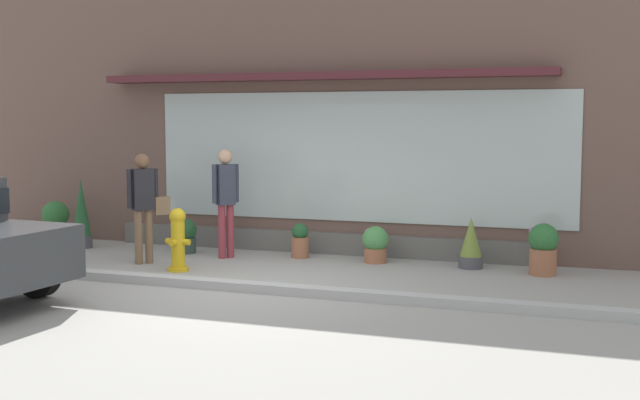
{
  "coord_description": "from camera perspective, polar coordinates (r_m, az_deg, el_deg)",
  "views": [
    {
      "loc": [
        4.53,
        -9.66,
        2.23
      ],
      "look_at": [
        0.65,
        1.2,
        1.08
      ],
      "focal_mm": 45.34,
      "sensor_mm": 36.0,
      "label": 1
    }
  ],
  "objects": [
    {
      "name": "fire_hydrant",
      "position": [
        12.11,
        -10.0,
        -2.72
      ],
      "size": [
        0.38,
        0.34,
        0.94
      ],
      "color": "gold",
      "rests_on": "ground_plane"
    },
    {
      "name": "storefront",
      "position": [
        13.61,
        0.28,
        5.77
      ],
      "size": [
        14.0,
        0.81,
        4.6
      ],
      "color": "brown",
      "rests_on": "ground_plane"
    },
    {
      "name": "potted_plant_doorstep",
      "position": [
        15.39,
        -18.16,
        -1.28
      ],
      "size": [
        0.49,
        0.49,
        0.77
      ],
      "color": "#4C4C51",
      "rests_on": "ground_plane"
    },
    {
      "name": "potted_plant_corner_tall",
      "position": [
        12.69,
        3.92,
        -3.09
      ],
      "size": [
        0.41,
        0.41,
        0.58
      ],
      "color": "#9E6042",
      "rests_on": "ground_plane"
    },
    {
      "name": "potted_plant_window_right",
      "position": [
        12.07,
        15.46,
        -3.28
      ],
      "size": [
        0.43,
        0.43,
        0.75
      ],
      "color": "#9E6042",
      "rests_on": "ground_plane"
    },
    {
      "name": "pedestrian_with_handbag",
      "position": [
        12.78,
        -12.29,
        0.03
      ],
      "size": [
        0.5,
        0.54,
        1.71
      ],
      "rotation": [
        0.0,
        0.0,
        0.88
      ],
      "color": "brown",
      "rests_on": "ground_plane"
    },
    {
      "name": "pedestrian_passerby",
      "position": [
        13.07,
        -6.68,
        0.4
      ],
      "size": [
        0.33,
        0.36,
        1.76
      ],
      "rotation": [
        0.0,
        0.0,
        3.98
      ],
      "color": "#8E333D",
      "rests_on": "ground_plane"
    },
    {
      "name": "potted_plant_by_entrance",
      "position": [
        13.75,
        -9.46,
        -2.47
      ],
      "size": [
        0.38,
        0.38,
        0.58
      ],
      "color": "#33473D",
      "rests_on": "ground_plane"
    },
    {
      "name": "potted_plant_trailing_edge",
      "position": [
        14.69,
        -16.49,
        -0.99
      ],
      "size": [
        0.35,
        0.35,
        1.21
      ],
      "color": "#4C4C51",
      "rests_on": "ground_plane"
    },
    {
      "name": "potted_plant_window_center",
      "position": [
        13.12,
        -1.41,
        -2.88
      ],
      "size": [
        0.28,
        0.28,
        0.56
      ],
      "color": "#9E6042",
      "rests_on": "ground_plane"
    },
    {
      "name": "potted_plant_low_front",
      "position": [
        12.39,
        10.6,
        -3.05
      ],
      "size": [
        0.37,
        0.37,
        0.77
      ],
      "color": "#4C4C51",
      "rests_on": "ground_plane"
    },
    {
      "name": "ground_plane",
      "position": [
        10.9,
        -5.38,
        -6.16
      ],
      "size": [
        60.0,
        60.0,
        0.0
      ],
      "primitive_type": "plane",
      "color": "#9E9B93"
    },
    {
      "name": "curb_strip",
      "position": [
        10.71,
        -5.84,
        -6.05
      ],
      "size": [
        14.0,
        0.24,
        0.12
      ],
      "primitive_type": "cube",
      "color": "#B2B2AD",
      "rests_on": "ground_plane"
    }
  ]
}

